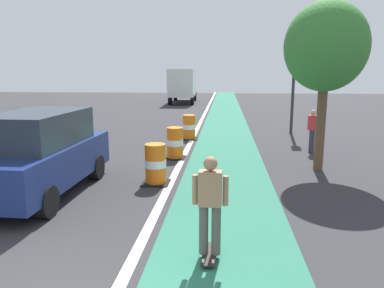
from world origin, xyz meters
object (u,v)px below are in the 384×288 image
parked_suv_nearest (41,153)px  traffic_barrel_back (189,127)px  skateboarder_on_lane (210,205)px  traffic_light_corner (295,61)px  delivery_truck_down_block (183,84)px  street_tree_sidewalk (326,47)px  pedestrian_crossing (312,130)px  traffic_barrel_front (156,164)px  traffic_barrel_mid (175,143)px

parked_suv_nearest → traffic_barrel_back: (2.86, 7.92, -0.50)m
skateboarder_on_lane → traffic_light_corner: traffic_light_corner is taller
delivery_truck_down_block → street_tree_sidewalk: (6.99, -24.93, 1.82)m
pedestrian_crossing → traffic_barrel_front: bearing=-139.2°
traffic_barrel_back → street_tree_sidewalk: (4.47, -4.95, 3.14)m
delivery_truck_down_block → traffic_light_corner: bearing=-67.7°
traffic_barrel_front → traffic_barrel_back: size_ratio=1.00×
skateboarder_on_lane → traffic_barrel_back: 10.85m
traffic_barrel_back → street_tree_sidewalk: bearing=-47.9°
traffic_barrel_mid → street_tree_sidewalk: bearing=-14.1°
skateboarder_on_lane → pedestrian_crossing: size_ratio=1.05×
parked_suv_nearest → delivery_truck_down_block: size_ratio=0.60×
pedestrian_crossing → traffic_barrel_mid: bearing=-164.6°
skateboarder_on_lane → pedestrian_crossing: (3.45, 8.33, -0.05)m
traffic_barrel_mid → skateboarder_on_lane: bearing=-77.9°
traffic_barrel_mid → traffic_light_corner: 8.21m
parked_suv_nearest → traffic_barrel_mid: bearing=56.5°
pedestrian_crossing → street_tree_sidewalk: bearing=-98.0°
parked_suv_nearest → traffic_barrel_back: bearing=70.2°
parked_suv_nearest → traffic_barrel_front: size_ratio=4.25×
parked_suv_nearest → street_tree_sidewalk: size_ratio=0.93×
parked_suv_nearest → traffic_barrel_back: parked_suv_nearest is taller
skateboarder_on_lane → pedestrian_crossing: skateboarder_on_lane is taller
traffic_light_corner → pedestrian_crossing: 5.18m
parked_suv_nearest → traffic_light_corner: 12.82m
traffic_barrel_mid → traffic_barrel_back: same height
traffic_barrel_mid → delivery_truck_down_block: 23.93m
traffic_barrel_front → street_tree_sidewalk: bearing=21.5°
traffic_barrel_back → street_tree_sidewalk: 7.37m
street_tree_sidewalk → traffic_barrel_mid: bearing=165.9°
skateboarder_on_lane → traffic_barrel_back: size_ratio=1.55×
traffic_light_corner → street_tree_sidewalk: bearing=-93.1°
traffic_barrel_mid → pedestrian_crossing: size_ratio=0.68×
street_tree_sidewalk → pedestrian_crossing: bearing=82.0°
parked_suv_nearest → traffic_light_corner: bearing=52.2°
traffic_light_corner → pedestrian_crossing: size_ratio=3.17×
delivery_truck_down_block → traffic_light_corner: size_ratio=1.50×
traffic_barrel_front → skateboarder_on_lane: bearing=-67.7°
street_tree_sidewalk → delivery_truck_down_block: bearing=105.7°
traffic_barrel_front → delivery_truck_down_block: bearing=94.9°
delivery_truck_down_block → pedestrian_crossing: size_ratio=4.76×
delivery_truck_down_block → street_tree_sidewalk: 25.96m
skateboarder_on_lane → street_tree_sidewalk: size_ratio=0.34×
parked_suv_nearest → traffic_light_corner: size_ratio=0.91×
traffic_barrel_mid → traffic_barrel_back: (0.13, 3.80, 0.00)m
traffic_barrel_back → delivery_truck_down_block: delivery_truck_down_block is taller
parked_suv_nearest → pedestrian_crossing: parked_suv_nearest is taller
traffic_light_corner → delivery_truck_down_block: bearing=112.3°
traffic_barrel_front → pedestrian_crossing: size_ratio=0.68×
traffic_barrel_mid → traffic_light_corner: bearing=49.5°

